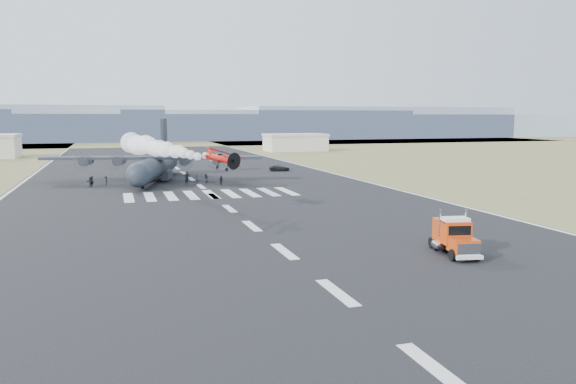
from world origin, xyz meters
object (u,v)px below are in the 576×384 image
crew_b (187,179)px  crew_g (196,180)px  hangar_right (295,142)px  crew_a (92,181)px  aerobatic_biplane (221,158)px  crew_c (106,180)px  crew_f (91,182)px  crew_h (221,181)px  crew_d (187,177)px  support_vehicle (279,168)px  transport_aircraft (155,165)px  semi_truck (454,236)px  crew_e (206,178)px

crew_b → crew_g: (1.33, -2.11, -0.01)m
hangar_right → crew_a: 105.26m
aerobatic_biplane → crew_c: (-13.90, 32.86, -5.80)m
crew_f → crew_h: size_ratio=1.10×
aerobatic_biplane → crew_d: aerobatic_biplane is taller
crew_c → aerobatic_biplane: bearing=17.8°
crew_a → crew_c: size_ratio=1.09×
hangar_right → support_vehicle: hangar_right is taller
transport_aircraft → crew_h: 14.95m
semi_truck → crew_a: (-30.94, 59.17, -0.69)m
crew_a → crew_e: bearing=109.8°
aerobatic_biplane → semi_truck: bearing=-76.0°
crew_b → crew_d: (0.50, 3.96, -0.02)m
support_vehicle → crew_d: bearing=128.8°
crew_a → crew_d: crew_d is taller
semi_truck → crew_a: 66.78m
aerobatic_biplane → crew_b: 30.76m
support_vehicle → crew_h: bearing=148.0°
crew_d → crew_g: 6.12m
crew_f → transport_aircraft: bearing=71.5°
semi_truck → transport_aircraft: size_ratio=0.19×
semi_truck → crew_g: 56.99m
crew_e → crew_b: bearing=7.4°
hangar_right → crew_g: size_ratio=11.22×
transport_aircraft → hangar_right: bearing=70.6°
hangar_right → semi_truck: hangar_right is taller
crew_g → crew_a: bearing=-112.0°
semi_truck → crew_g: (-13.94, 55.25, -0.64)m
crew_e → crew_f: bearing=-8.8°
crew_f → hangar_right: bearing=94.3°
support_vehicle → transport_aircraft: bearing=118.1°
crew_b → crew_e: crew_b is taller
crew_e → crew_g: crew_g is taller
crew_e → crew_g: size_ratio=0.85×
crew_a → crew_g: (17.00, -3.92, 0.04)m
aerobatic_biplane → crew_a: size_ratio=3.26×
crew_d → crew_e: (3.00, -2.82, -0.13)m
support_vehicle → crew_b: bearing=134.9°
support_vehicle → crew_g: 29.11m
transport_aircraft → crew_h: (10.14, -10.78, -2.09)m
crew_h → transport_aircraft: bearing=-3.0°
aerobatic_biplane → crew_h: (4.81, 26.40, -5.79)m
hangar_right → crew_e: 95.54m
hangar_right → crew_h: size_ratio=12.69×
hangar_right → semi_truck: bearing=-102.8°
aerobatic_biplane → crew_e: bearing=69.9°
crew_g → crew_h: size_ratio=1.13×
crew_b → crew_g: size_ratio=1.01×
aerobatic_biplane → transport_aircraft: transport_aircraft is taller
crew_h → crew_b: bearing=7.7°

